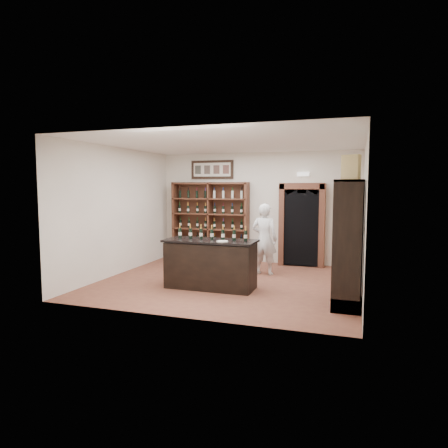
{
  "coord_description": "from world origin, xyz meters",
  "views": [
    {
      "loc": [
        2.65,
        -8.14,
        2.1
      ],
      "look_at": [
        -0.21,
        0.3,
        1.24
      ],
      "focal_mm": 32.0,
      "sensor_mm": 36.0,
      "label": 1
    }
  ],
  "objects_px": {
    "shopkeeper": "(264,239)",
    "wine_crate": "(351,167)",
    "wine_shelf": "(211,221)",
    "side_cabinet": "(350,263)",
    "tasting_counter": "(211,264)",
    "counter_bottle_0": "(180,233)"
  },
  "relations": [
    {
      "from": "tasting_counter",
      "to": "side_cabinet",
      "type": "bearing_deg",
      "value": -6.28
    },
    {
      "from": "counter_bottle_0",
      "to": "shopkeeper",
      "type": "distance_m",
      "value": 2.13
    },
    {
      "from": "counter_bottle_0",
      "to": "side_cabinet",
      "type": "distance_m",
      "value": 3.48
    },
    {
      "from": "shopkeeper",
      "to": "wine_crate",
      "type": "relative_size",
      "value": 3.7
    },
    {
      "from": "shopkeeper",
      "to": "counter_bottle_0",
      "type": "bearing_deg",
      "value": 51.46
    },
    {
      "from": "tasting_counter",
      "to": "counter_bottle_0",
      "type": "distance_m",
      "value": 0.95
    },
    {
      "from": "wine_shelf",
      "to": "wine_crate",
      "type": "relative_size",
      "value": 4.82
    },
    {
      "from": "wine_shelf",
      "to": "tasting_counter",
      "type": "bearing_deg",
      "value": -69.44
    },
    {
      "from": "tasting_counter",
      "to": "wine_crate",
      "type": "relative_size",
      "value": 4.12
    },
    {
      "from": "tasting_counter",
      "to": "counter_bottle_0",
      "type": "relative_size",
      "value": 6.27
    },
    {
      "from": "side_cabinet",
      "to": "wine_shelf",
      "type": "bearing_deg",
      "value": 139.79
    },
    {
      "from": "side_cabinet",
      "to": "wine_crate",
      "type": "height_order",
      "value": "wine_crate"
    },
    {
      "from": "counter_bottle_0",
      "to": "wine_crate",
      "type": "relative_size",
      "value": 0.66
    },
    {
      "from": "shopkeeper",
      "to": "tasting_counter",
      "type": "bearing_deg",
      "value": 70.37
    },
    {
      "from": "counter_bottle_0",
      "to": "wine_crate",
      "type": "bearing_deg",
      "value": 0.29
    },
    {
      "from": "counter_bottle_0",
      "to": "side_cabinet",
      "type": "height_order",
      "value": "side_cabinet"
    },
    {
      "from": "counter_bottle_0",
      "to": "shopkeeper",
      "type": "height_order",
      "value": "shopkeeper"
    },
    {
      "from": "counter_bottle_0",
      "to": "wine_crate",
      "type": "distance_m",
      "value": 3.66
    },
    {
      "from": "side_cabinet",
      "to": "counter_bottle_0",
      "type": "bearing_deg",
      "value": 173.66
    },
    {
      "from": "tasting_counter",
      "to": "shopkeeper",
      "type": "distance_m",
      "value": 1.81
    },
    {
      "from": "wine_shelf",
      "to": "side_cabinet",
      "type": "distance_m",
      "value": 5.02
    },
    {
      "from": "wine_shelf",
      "to": "shopkeeper",
      "type": "height_order",
      "value": "wine_shelf"
    }
  ]
}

